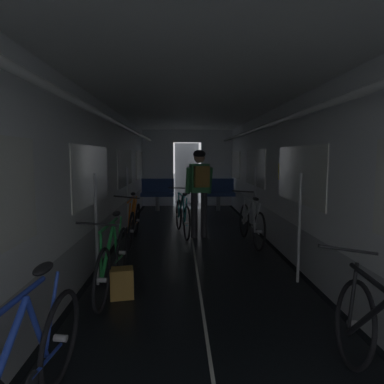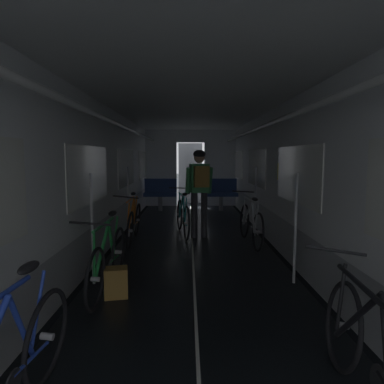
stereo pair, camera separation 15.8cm
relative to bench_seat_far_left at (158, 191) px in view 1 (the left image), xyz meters
name	(u,v)px [view 1 (the left image)]	position (x,y,z in m)	size (l,w,h in m)	color
train_car_shell	(194,151)	(0.90, -4.47, 1.13)	(3.14, 12.34, 2.57)	black
bench_seat_far_left	(158,191)	(0.00, 0.00, 0.00)	(0.98, 0.51, 0.95)	gray
bench_seat_far_right	(218,191)	(1.80, 0.00, 0.00)	(0.98, 0.51, 0.95)	gray
bicycle_green	(113,260)	(-0.13, -6.22, -0.18)	(0.44, 1.69, 0.94)	black
bicycle_orange	(134,222)	(-0.19, -3.85, -0.19)	(0.44, 1.69, 0.95)	black
bicycle_blue	(24,377)	(-0.20, -8.38, -0.18)	(0.44, 1.69, 0.95)	black
bicycle_silver	(251,223)	(1.97, -4.00, -0.18)	(0.44, 1.69, 0.95)	black
person_cyclist_aisle	(200,184)	(1.05, -3.49, 0.50)	(0.56, 0.44, 1.73)	#2D2D33
bicycle_teal_in_aisle	(183,216)	(0.72, -3.23, -0.18)	(0.47, 1.68, 0.94)	black
backpack_on_floor	(122,283)	(0.00, -6.39, -0.40)	(0.26, 0.20, 0.34)	olive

